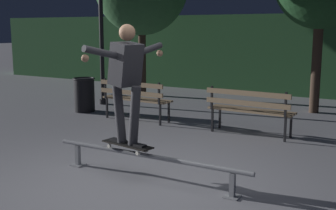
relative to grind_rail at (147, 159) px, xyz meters
name	(u,v)px	position (x,y,z in m)	size (l,w,h in m)	color
ground_plane	(137,185)	(0.00, -0.22, -0.28)	(90.00, 90.00, 0.00)	gray
hedge_backdrop	(306,55)	(0.00, 8.57, 0.90)	(24.00, 1.20, 2.36)	#2D5B33
grind_rail	(147,159)	(0.00, 0.00, 0.00)	(2.89, 0.18, 0.35)	gray
skateboard	(127,145)	(-0.31, 0.00, 0.15)	(0.80, 0.33, 0.09)	black
skateboarder	(126,74)	(-0.30, 0.00, 1.09)	(0.63, 1.39, 1.56)	black
park_bench_leftmost	(135,96)	(-2.21, 2.91, 0.26)	(1.62, 0.48, 0.88)	black
park_bench_left_center	(249,107)	(0.32, 2.91, 0.26)	(1.62, 0.48, 0.88)	black
lamp_post_left	(101,6)	(-4.11, 4.20, 2.21)	(0.32, 0.32, 3.90)	black
trash_can	(84,94)	(-3.84, 3.18, 0.14)	(0.52, 0.52, 0.80)	black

